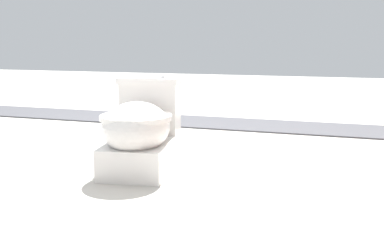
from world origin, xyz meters
The scene contains 3 objects.
ground_plane centered at (0.00, 0.00, 0.00)m, with size 14.00×14.00×0.00m, color #B7B2A8.
gravel_strip centered at (-1.38, 0.50, 0.01)m, with size 0.56×8.00×0.01m, color #4C4C51.
toilet centered at (0.12, 0.12, 0.22)m, with size 0.68×0.46×0.52m.
Camera 1 is at (2.40, 1.14, 0.72)m, focal length 42.00 mm.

